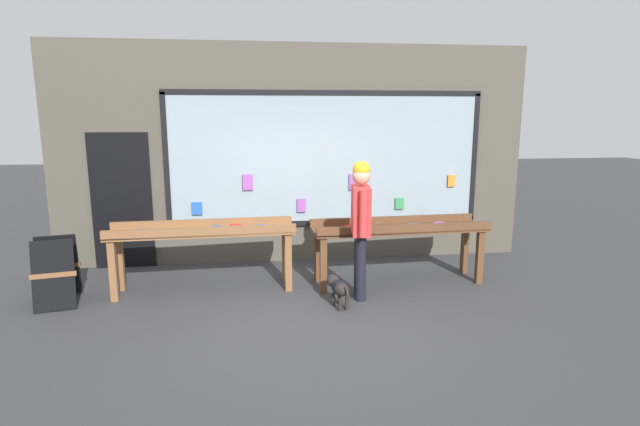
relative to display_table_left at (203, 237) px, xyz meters
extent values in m
plane|color=#38383A|center=(1.35, -1.02, -0.75)|extent=(40.00, 40.00, 0.00)
cube|color=#4C473D|center=(1.35, 1.38, 0.98)|extent=(7.54, 0.20, 3.45)
cube|color=#8C9EA8|center=(1.84, 1.25, 0.91)|extent=(4.95, 0.03, 2.06)
cube|color=black|center=(1.84, 1.25, 1.94)|extent=(5.03, 0.06, 0.08)
cube|color=black|center=(1.84, 1.25, -0.12)|extent=(5.03, 0.06, 0.08)
cube|color=black|center=(-0.63, 1.25, 0.91)|extent=(0.08, 0.06, 2.06)
cube|color=black|center=(4.32, 1.25, 0.91)|extent=(0.08, 0.06, 2.06)
cube|color=#2659B2|center=(-0.20, 1.21, 0.17)|extent=(0.16, 0.03, 0.20)
cube|color=#994CA5|center=(0.60, 1.21, 0.57)|extent=(0.16, 0.03, 0.25)
cube|color=#994CA5|center=(1.44, 1.21, 0.18)|extent=(0.14, 0.03, 0.22)
cube|color=#994CA5|center=(2.28, 1.21, 0.54)|extent=(0.14, 0.03, 0.25)
cube|color=#338C4C|center=(3.06, 1.21, 0.17)|extent=(0.14, 0.03, 0.19)
cube|color=orange|center=(3.93, 1.21, 0.54)|extent=(0.12, 0.03, 0.19)
cube|color=black|center=(-1.33, 1.25, 0.30)|extent=(0.90, 0.04, 2.10)
cube|color=brown|center=(-1.11, -0.25, -0.35)|extent=(0.09, 0.09, 0.80)
cube|color=brown|center=(1.13, -0.16, -0.35)|extent=(0.09, 0.09, 0.80)
cube|color=brown|center=(-1.13, 0.16, -0.35)|extent=(0.09, 0.09, 0.80)
cube|color=brown|center=(1.11, 0.25, -0.35)|extent=(0.09, 0.09, 0.80)
cube|color=brown|center=(0.00, 0.00, 0.07)|extent=(2.47, 0.67, 0.04)
cube|color=brown|center=(0.01, -0.25, 0.13)|extent=(2.45, 0.16, 0.12)
cube|color=brown|center=(-0.01, 0.25, 0.13)|extent=(2.45, 0.16, 0.12)
cube|color=#994CA5|center=(-1.09, -0.03, 0.10)|extent=(0.19, 0.23, 0.02)
cube|color=#2659B2|center=(-0.80, 0.00, 0.10)|extent=(0.19, 0.24, 0.02)
cube|color=#2659B2|center=(-0.46, -0.18, 0.10)|extent=(0.15, 0.20, 0.03)
cube|color=#5999A5|center=(-0.17, -0.13, 0.10)|extent=(0.19, 0.25, 0.03)
cube|color=#2659B2|center=(0.17, 0.07, 0.11)|extent=(0.19, 0.22, 0.03)
cube|color=red|center=(0.45, 0.14, 0.10)|extent=(0.18, 0.21, 0.03)
cube|color=#2659B2|center=(0.79, 0.08, 0.10)|extent=(0.16, 0.21, 0.03)
cube|color=yellow|center=(1.11, -0.04, 0.10)|extent=(0.19, 0.23, 0.02)
cube|color=brown|center=(1.59, -0.28, -0.37)|extent=(0.09, 0.09, 0.76)
cube|color=brown|center=(3.84, -0.19, -0.37)|extent=(0.09, 0.09, 0.76)
cube|color=brown|center=(1.57, 0.19, -0.37)|extent=(0.09, 0.09, 0.76)
cube|color=brown|center=(3.82, 0.28, -0.37)|extent=(0.09, 0.09, 0.76)
cube|color=brown|center=(2.70, 0.00, 0.03)|extent=(2.47, 0.73, 0.04)
cube|color=brown|center=(2.72, -0.29, 0.09)|extent=(2.45, 0.16, 0.12)
cube|color=brown|center=(2.69, 0.29, 0.09)|extent=(2.45, 0.16, 0.12)
cube|color=black|center=(1.62, -0.23, 0.07)|extent=(0.14, 0.21, 0.03)
cube|color=red|center=(2.05, 0.09, 0.06)|extent=(0.18, 0.23, 0.02)
cube|color=black|center=(2.51, -0.14, 0.07)|extent=(0.19, 0.24, 0.03)
cube|color=#2659B2|center=(2.93, 0.03, 0.06)|extent=(0.20, 0.23, 0.02)
cube|color=#994CA5|center=(3.33, 0.05, 0.07)|extent=(0.19, 0.23, 0.03)
cube|color=#5999A5|center=(3.77, -0.11, 0.07)|extent=(0.18, 0.22, 0.02)
cylinder|color=black|center=(2.02, -0.63, -0.32)|extent=(0.14, 0.14, 0.86)
cylinder|color=black|center=(2.04, -0.46, -0.32)|extent=(0.14, 0.14, 0.86)
cube|color=red|center=(2.03, -0.55, 0.42)|extent=(0.28, 0.51, 0.61)
cylinder|color=red|center=(2.00, -0.85, 0.43)|extent=(0.09, 0.09, 0.58)
cylinder|color=red|center=(2.07, -0.25, 0.43)|extent=(0.09, 0.09, 0.58)
sphere|color=tan|center=(2.03, -0.55, 0.86)|extent=(0.23, 0.23, 0.23)
sphere|color=orange|center=(2.03, -0.55, 0.93)|extent=(0.22, 0.22, 0.22)
ellipsoid|color=black|center=(1.72, -0.85, -0.50)|extent=(0.27, 0.37, 0.18)
ellipsoid|color=black|center=(1.72, -0.85, -0.49)|extent=(0.24, 0.25, 0.19)
sphere|color=black|center=(1.66, -0.65, -0.46)|extent=(0.16, 0.16, 0.16)
cylinder|color=black|center=(1.77, -1.04, -0.47)|extent=(0.05, 0.10, 0.12)
cylinder|color=black|center=(1.74, -0.74, -0.67)|extent=(0.04, 0.04, 0.16)
cylinder|color=black|center=(1.65, -0.77, -0.67)|extent=(0.04, 0.04, 0.16)
cylinder|color=black|center=(1.79, -0.94, -0.67)|extent=(0.04, 0.04, 0.16)
cylinder|color=black|center=(1.70, -0.96, -0.67)|extent=(0.04, 0.04, 0.16)
cube|color=black|center=(-1.76, -0.44, -0.32)|extent=(0.52, 0.32, 0.85)
cube|color=brown|center=(-1.76, -0.44, -0.32)|extent=(0.52, 0.16, 0.07)
cube|color=black|center=(-1.84, -0.03, -0.32)|extent=(0.52, 0.32, 0.85)
cube|color=brown|center=(-1.84, -0.03, -0.32)|extent=(0.52, 0.16, 0.07)
camera|label=1|loc=(0.72, -6.63, 1.61)|focal=28.00mm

